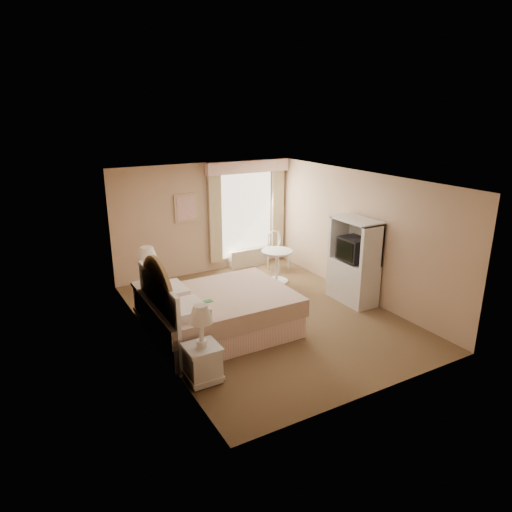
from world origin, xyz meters
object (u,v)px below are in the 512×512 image
round_table (277,261)px  armoire (353,268)px  bed (215,313)px  cafe_chair (277,247)px  nightstand_near (202,354)px  nightstand_far (150,291)px

round_table → armoire: size_ratio=0.43×
bed → armoire: armoire is taller
cafe_chair → armoire: size_ratio=0.55×
nightstand_near → cafe_chair: nightstand_near is taller
bed → nightstand_near: (-0.73, -1.19, 0.04)m
round_table → cafe_chair: bearing=58.5°
nightstand_far → round_table: bearing=7.0°
armoire → cafe_chair: bearing=97.3°
bed → round_table: (2.18, 1.56, 0.09)m
round_table → cafe_chair: 0.84m
nightstand_far → nightstand_near: bearing=-90.0°
nightstand_near → nightstand_far: 2.39m
nightstand_far → round_table: 2.94m
armoire → round_table: bearing=114.6°
nightstand_far → armoire: size_ratio=0.78×
bed → nightstand_far: bed is taller
bed → round_table: size_ratio=3.28×
armoire → bed: bearing=179.0°
bed → armoire: 2.94m
bed → nightstand_near: bearing=-121.6°
nightstand_far → cafe_chair: bearing=17.8°
round_table → nightstand_near: bearing=-136.7°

